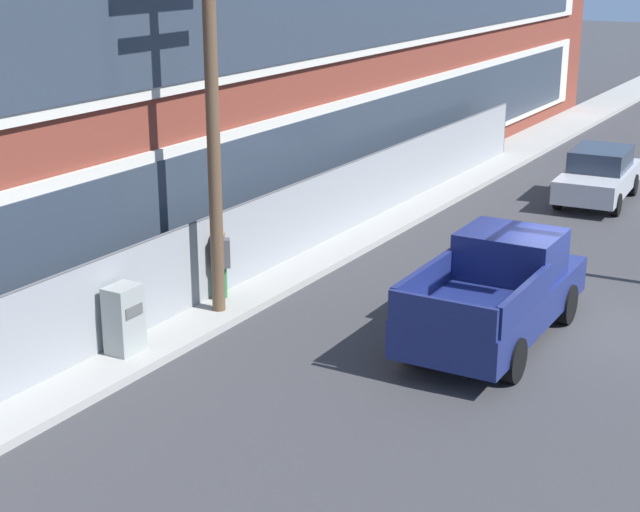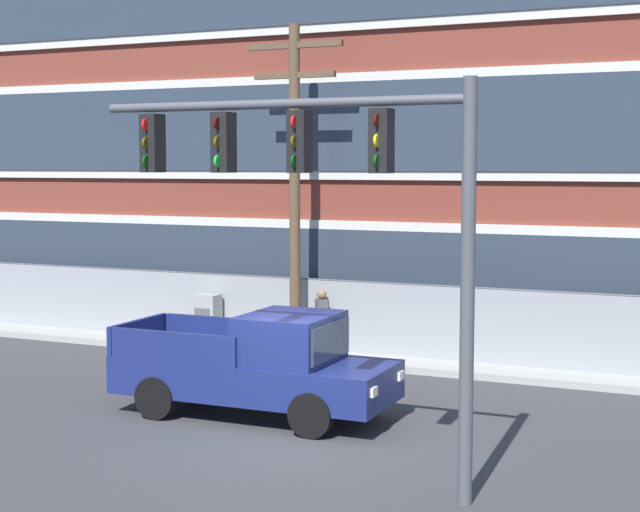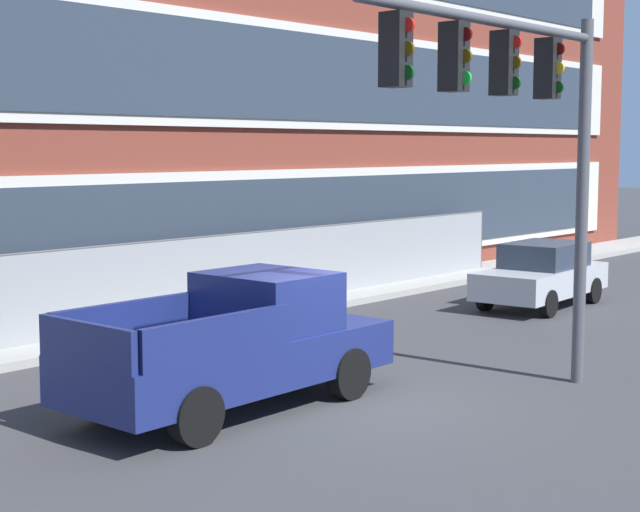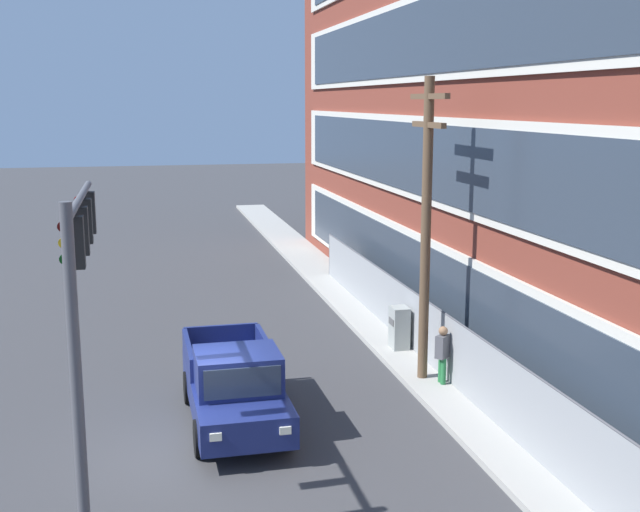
% 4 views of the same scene
% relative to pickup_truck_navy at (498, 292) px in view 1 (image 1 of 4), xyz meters
% --- Properties ---
extents(ground_plane, '(160.00, 160.00, 0.00)m').
position_rel_pickup_truck_navy_xyz_m(ground_plane, '(1.24, -1.04, -0.94)').
color(ground_plane, '#38383A').
extents(sidewalk_building_side, '(80.00, 1.95, 0.16)m').
position_rel_pickup_truck_navy_xyz_m(sidewalk_building_side, '(1.24, 5.64, -0.86)').
color(sidewalk_building_side, '#9E9B93').
rests_on(sidewalk_building_side, ground).
extents(chain_link_fence, '(30.91, 0.06, 1.92)m').
position_rel_pickup_truck_navy_xyz_m(chain_link_fence, '(0.56, 5.79, 0.04)').
color(chain_link_fence, gray).
rests_on(chain_link_fence, ground).
extents(pickup_truck_navy, '(5.32, 2.15, 1.98)m').
position_rel_pickup_truck_navy_xyz_m(pickup_truck_navy, '(0.00, 0.00, 0.00)').
color(pickup_truck_navy, navy).
rests_on(pickup_truck_navy, ground).
extents(sedan_silver, '(4.33, 2.01, 1.56)m').
position_rel_pickup_truck_navy_xyz_m(sedan_silver, '(11.38, 1.19, -0.14)').
color(sedan_silver, '#B2B5BA').
rests_on(sedan_silver, ground).
extents(utility_pole_near_corner, '(2.47, 0.26, 8.01)m').
position_rel_pickup_truck_navy_xyz_m(utility_pole_near_corner, '(-1.77, 5.21, 3.52)').
color(utility_pole_near_corner, brown).
rests_on(utility_pole_near_corner, ground).
extents(electrical_cabinet, '(0.63, 0.51, 1.42)m').
position_rel_pickup_truck_navy_xyz_m(electrical_cabinet, '(-4.35, 5.41, -0.23)').
color(electrical_cabinet, '#939993').
rests_on(electrical_cabinet, ground).
extents(pedestrian_near_cabinet, '(0.44, 0.46, 1.69)m').
position_rel_pickup_truck_navy_xyz_m(pedestrian_near_cabinet, '(-1.22, 5.55, 0.03)').
color(pedestrian_near_cabinet, '#236B38').
rests_on(pedestrian_near_cabinet, ground).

